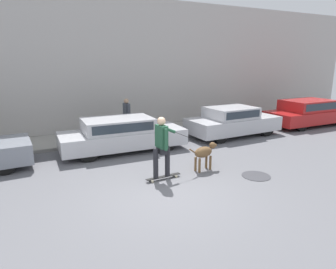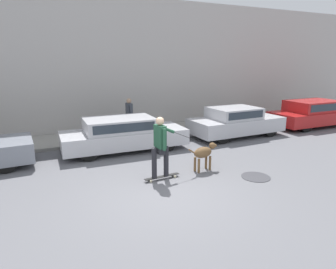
{
  "view_description": "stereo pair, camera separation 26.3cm",
  "coord_description": "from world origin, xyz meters",
  "views": [
    {
      "loc": [
        -2.98,
        -5.98,
        3.15
      ],
      "look_at": [
        1.02,
        1.93,
        0.95
      ],
      "focal_mm": 32.0,
      "sensor_mm": 36.0,
      "label": 1
    },
    {
      "loc": [
        -2.74,
        -6.09,
        3.15
      ],
      "look_at": [
        1.02,
        1.93,
        0.95
      ],
      "focal_mm": 32.0,
      "sensor_mm": 36.0,
      "label": 2
    }
  ],
  "objects": [
    {
      "name": "ground_plane",
      "position": [
        0.0,
        0.0,
        0.0
      ],
      "size": [
        36.0,
        36.0,
        0.0
      ],
      "primitive_type": "plane",
      "color": "slate"
    },
    {
      "name": "back_wall",
      "position": [
        0.0,
        7.26,
        2.92
      ],
      "size": [
        32.0,
        0.3,
        5.84
      ],
      "color": "#B2ADA8",
      "rests_on": "ground_plane"
    },
    {
      "name": "sidewalk_curb",
      "position": [
        0.0,
        6.02,
        0.06
      ],
      "size": [
        30.0,
        2.15,
        0.12
      ],
      "color": "gray",
      "rests_on": "ground_plane"
    },
    {
      "name": "parked_car_1",
      "position": [
        0.2,
        3.95,
        0.59
      ],
      "size": [
        4.42,
        1.81,
        1.19
      ],
      "rotation": [
        0.0,
        0.0,
        -0.03
      ],
      "color": "black",
      "rests_on": "ground_plane"
    },
    {
      "name": "parked_car_2",
      "position": [
        5.13,
        3.94,
        0.61
      ],
      "size": [
        4.05,
        1.83,
        1.24
      ],
      "rotation": [
        0.0,
        0.0,
        0.03
      ],
      "color": "black",
      "rests_on": "ground_plane"
    },
    {
      "name": "parked_car_3",
      "position": [
        9.82,
        3.95,
        0.62
      ],
      "size": [
        4.51,
        1.82,
        1.27
      ],
      "rotation": [
        0.0,
        0.0,
        -0.01
      ],
      "color": "black",
      "rests_on": "ground_plane"
    },
    {
      "name": "dog",
      "position": [
        1.73,
        0.99,
        0.54
      ],
      "size": [
        1.02,
        0.41,
        0.8
      ],
      "rotation": [
        0.0,
        0.0,
        0.16
      ],
      "color": "brown",
      "rests_on": "ground_plane"
    },
    {
      "name": "skateboarder",
      "position": [
        0.31,
        0.88,
        0.99
      ],
      "size": [
        2.22,
        0.56,
        1.73
      ],
      "rotation": [
        0.0,
        0.0,
        0.05
      ],
      "color": "beige",
      "rests_on": "ground_plane"
    },
    {
      "name": "pedestrian_with_bag",
      "position": [
        0.99,
        5.63,
        0.96
      ],
      "size": [
        0.2,
        0.64,
        1.52
      ],
      "rotation": [
        0.0,
        0.0,
        3.14
      ],
      "color": "#3D4760",
      "rests_on": "sidewalk_curb"
    },
    {
      "name": "manhole_cover",
      "position": [
        2.77,
        -0.09,
        0.01
      ],
      "size": [
        0.79,
        0.79,
        0.01
      ],
      "color": "#38383D",
      "rests_on": "ground_plane"
    }
  ]
}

